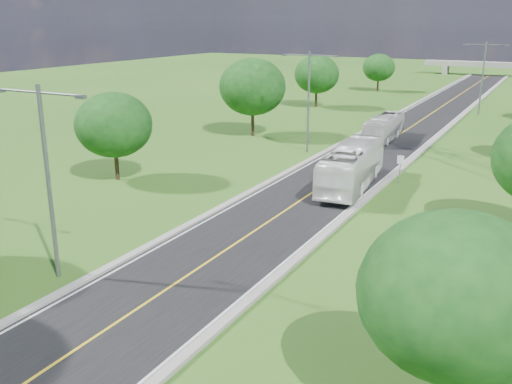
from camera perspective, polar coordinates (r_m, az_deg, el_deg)
ground at (r=70.33m, az=14.52°, el=5.78°), size 260.00×260.00×0.00m
road at (r=76.08m, az=15.64°, el=6.53°), size 8.00×150.00×0.06m
curb_left at (r=77.08m, az=12.55°, el=6.94°), size 0.50×150.00×0.22m
curb_right at (r=75.29m, az=18.81°, el=6.21°), size 0.50×150.00×0.22m
speed_limit_sign at (r=47.87m, az=14.22°, el=2.68°), size 0.55×0.09×2.40m
overpass at (r=148.48m, az=22.34°, el=11.63°), size 30.00×3.00×3.20m
streetlight_near_left at (r=30.10m, az=-20.20°, el=2.40°), size 5.90×0.25×10.00m
streetlight_mid_left at (r=57.14m, az=5.28°, el=9.81°), size 5.90×0.25×10.00m
streetlight_far_right at (r=86.11m, az=21.76°, el=11.09°), size 5.90×0.25×10.00m
tree_lb at (r=48.36m, az=-14.04°, el=6.53°), size 6.30×6.30×7.33m
tree_lc at (r=65.54m, az=-0.35°, el=10.47°), size 7.56×7.56×8.79m
tree_ld at (r=88.07m, az=6.10°, el=11.63°), size 6.72×6.72×7.82m
tree_le at (r=109.92m, az=12.18°, el=12.07°), size 5.88×5.88×6.84m
tree_ra at (r=19.25m, az=19.43°, el=-9.71°), size 6.30×6.30×7.33m
bus_outbound at (r=45.89m, az=9.57°, el=2.57°), size 4.11×12.42×3.40m
bus_inbound at (r=64.87m, az=12.70°, el=6.28°), size 2.57×9.89×2.74m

